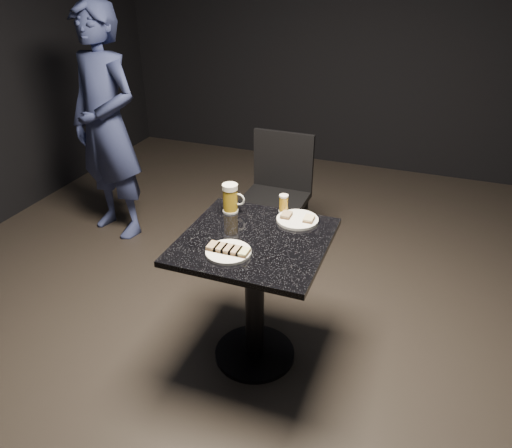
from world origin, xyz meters
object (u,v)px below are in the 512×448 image
object	(u,v)px
chair	(277,190)
table	(255,280)
plate_large	(228,252)
plate_small	(297,220)
beer_mug	(231,198)
patron	(106,126)
beer_tumbler	(284,204)

from	to	relation	value
chair	table	bearing A→B (deg)	-77.41
plate_large	plate_small	distance (m)	0.46
table	beer_mug	xyz separation A→B (m)	(-0.22, 0.22, 0.32)
patron	chair	distance (m)	1.33
beer_tumbler	plate_large	bearing A→B (deg)	-102.62
patron	table	world-z (taller)	patron
plate_small	beer_tumbler	world-z (taller)	beer_tumbler
plate_small	beer_tumbler	xyz separation A→B (m)	(-0.10, 0.07, 0.04)
plate_small	table	world-z (taller)	plate_small
plate_small	patron	distance (m)	1.81
plate_large	beer_tumbler	size ratio (longest dim) A/B	2.16
plate_large	plate_small	xyz separation A→B (m)	(0.21, 0.41, 0.00)
beer_mug	patron	bearing A→B (deg)	150.27
plate_large	table	bearing A→B (deg)	68.85
plate_large	table	distance (m)	0.31
patron	beer_mug	bearing A→B (deg)	-15.46
table	beer_mug	world-z (taller)	beer_mug
plate_large	beer_tumbler	world-z (taller)	beer_tumbler
plate_large	beer_mug	world-z (taller)	beer_mug
patron	plate_large	bearing A→B (deg)	-23.61
table	beer_tumbler	bearing A→B (deg)	82.15
plate_small	patron	bearing A→B (deg)	156.64
beer_tumbler	chair	size ratio (longest dim) A/B	0.11
beer_tumbler	chair	bearing A→B (deg)	110.61
plate_large	chair	xyz separation A→B (m)	(-0.17, 1.24, -0.25)
beer_mug	beer_tumbler	size ratio (longest dim) A/B	1.61
plate_large	beer_mug	size ratio (longest dim) A/B	1.34
table	plate_large	bearing A→B (deg)	-111.15
table	beer_tumbler	xyz separation A→B (m)	(0.04, 0.32, 0.29)
table	plate_small	bearing A→B (deg)	59.81
plate_large	chair	world-z (taller)	chair
patron	chair	size ratio (longest dim) A/B	1.93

